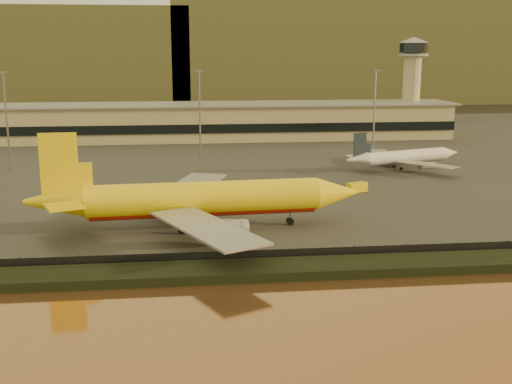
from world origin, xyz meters
TOP-DOWN VIEW (x-y plane):
  - ground at (0.00, 0.00)m, footprint 900.00×900.00m
  - embankment at (0.00, -17.00)m, footprint 320.00×7.00m
  - tarmac at (0.00, 95.00)m, footprint 320.00×220.00m
  - perimeter_fence at (0.00, -13.00)m, footprint 300.00×0.05m
  - terminal_building at (-14.52, 125.55)m, footprint 202.00×25.00m
  - control_tower at (70.00, 131.00)m, footprint 11.20×11.20m
  - apron_light_masts at (15.00, 75.00)m, footprint 152.20×12.20m
  - distant_hills at (-20.74, 340.00)m, footprint 470.00×160.00m
  - dhl_cargo_jet at (-12.51, 7.29)m, footprint 58.34×57.10m
  - white_narrowbody_jet at (43.28, 60.47)m, footprint 34.94×33.22m
  - gse_vehicle_yellow at (23.25, 33.96)m, footprint 4.94×3.49m
  - gse_vehicle_white at (-26.03, 33.99)m, footprint 4.55×2.72m

SIDE VIEW (x-z plane):
  - ground at x=0.00m, z-range 0.00..0.00m
  - tarmac at x=0.00m, z-range 0.00..0.20m
  - embankment at x=0.00m, z-range 0.00..1.40m
  - gse_vehicle_white at x=-26.03m, z-range 0.20..2.12m
  - gse_vehicle_yellow at x=23.25m, z-range 0.20..2.23m
  - perimeter_fence at x=0.00m, z-range 0.20..2.40m
  - white_narrowbody_jet at x=43.28m, z-range -1.87..8.40m
  - dhl_cargo_jet at x=-12.51m, z-range -3.31..14.12m
  - terminal_building at x=-14.52m, z-range -0.05..12.55m
  - apron_light_masts at x=15.00m, z-range 3.00..28.40m
  - control_tower at x=70.00m, z-range 3.91..39.41m
  - distant_hills at x=-20.74m, z-range -3.61..66.39m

